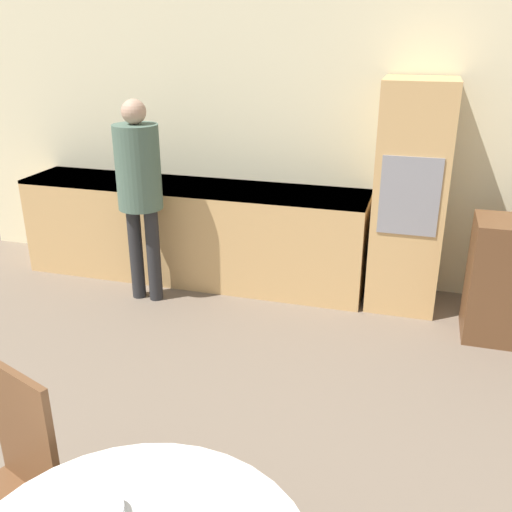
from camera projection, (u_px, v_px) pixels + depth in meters
name	position (u px, v px, depth m)	size (l,w,h in m)	color
wall_back	(326.00, 138.00, 4.90)	(7.10, 0.05, 2.60)	beige
kitchen_counter	(192.00, 231.00, 5.20)	(3.13, 0.60, 0.89)	tan
oven_unit	(410.00, 198.00, 4.55)	(0.55, 0.59, 1.84)	tan
chair_far_left	(11.00, 480.00, 2.21)	(0.52, 0.52, 1.00)	brown
person_standing	(139.00, 181.00, 4.58)	(0.36, 0.36, 1.68)	#262628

